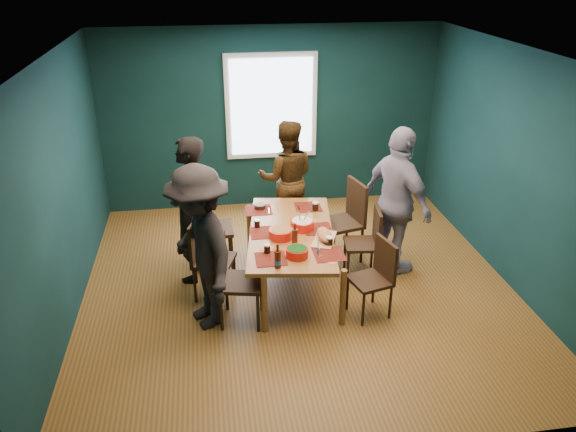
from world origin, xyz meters
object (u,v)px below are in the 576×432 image
chair_right_far (348,215)px  person_back (287,179)px  chair_left_mid (206,253)px  person_far_left (190,210)px  chair_right_mid (369,238)px  chair_left_far (205,223)px  chair_left_near (232,274)px  person_right (397,202)px  bowl_salad (281,233)px  bowl_dumpling (302,224)px  bowl_herbs (297,252)px  chair_right_near (377,272)px  dining_table (291,236)px  cutting_board (324,236)px  person_near_left (201,248)px

chair_right_far → person_back: 1.08m
chair_left_mid → person_far_left: person_far_left is taller
chair_right_mid → person_far_left: (-2.09, 0.28, 0.38)m
chair_left_far → chair_left_near: bearing=-79.9°
person_right → bowl_salad: 1.48m
bowl_dumpling → bowl_herbs: bearing=-104.5°
chair_right_near → person_back: (-0.67, 2.08, 0.30)m
dining_table → person_right: (1.30, 0.15, 0.27)m
dining_table → chair_right_near: size_ratio=2.29×
chair_right_near → cutting_board: 0.70m
chair_left_far → chair_right_near: bearing=-37.6°
chair_left_mid → person_near_left: 0.62m
chair_left_near → chair_right_near: 1.55m
chair_left_far → person_right: 2.34m
person_right → bowl_salad: person_right is taller
chair_right_far → chair_right_near: 1.26m
chair_right_mid → person_right: (0.35, 0.07, 0.41)m
chair_left_near → chair_right_far: size_ratio=0.95×
chair_right_near → bowl_dumpling: bearing=118.1°
dining_table → person_back: person_back is taller
person_far_left → bowl_herbs: (1.11, -0.96, -0.12)m
person_near_left → person_back: bearing=128.0°
chair_left_near → cutting_board: size_ratio=1.76×
person_right → person_near_left: person_right is taller
chair_left_near → person_far_left: size_ratio=0.55×
chair_right_near → person_back: person_back is taller
person_far_left → person_right: 2.45m
bowl_dumpling → chair_left_mid: bearing=-174.8°
dining_table → bowl_salad: 0.24m
chair_right_near → chair_left_far: bearing=128.5°
chair_left_near → person_back: 2.19m
person_back → bowl_herbs: 1.98m
person_back → person_right: (1.15, -1.22, 0.11)m
person_far_left → cutting_board: person_far_left is taller
chair_left_near → chair_right_near: chair_left_near is taller
chair_left_far → bowl_herbs: chair_left_far is taller
bowl_herbs → chair_right_mid: bearing=34.6°
person_near_left → cutting_board: person_near_left is taller
dining_table → person_far_left: (-1.14, 0.36, 0.24)m
chair_right_far → chair_right_near: bearing=-104.0°
dining_table → person_back: bearing=91.7°
chair_left_near → chair_right_far: chair_right_far is taller
chair_left_far → person_near_left: person_near_left is taller
chair_right_near → person_far_left: (-1.96, 1.06, 0.38)m
bowl_salad → person_right: bearing=12.0°
person_near_left → bowl_herbs: (0.99, -0.01, -0.12)m
person_near_left → person_right: bearing=86.6°
chair_right_far → bowl_salad: (-0.96, -0.71, 0.17)m
bowl_salad → bowl_herbs: 0.46m
chair_right_mid → bowl_dumpling: bearing=-169.4°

